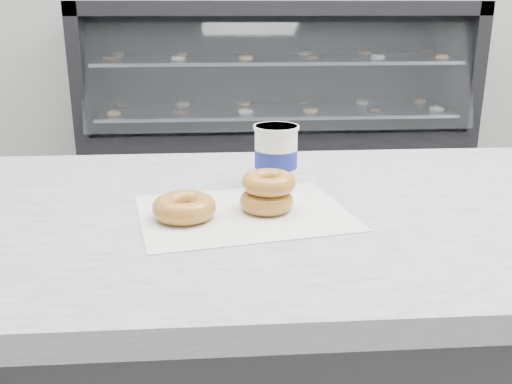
# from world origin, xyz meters

# --- Properties ---
(display_case) EXTENTS (2.40, 0.74, 1.25)m
(display_case) POSITION_xyz_m (0.00, 2.12, 0.49)
(display_case) COLOR black
(display_case) RESTS_ON ground
(wax_paper) EXTENTS (0.38, 0.32, 0.00)m
(wax_paper) POSITION_xyz_m (-0.35, -0.63, 0.90)
(wax_paper) COLOR silver
(wax_paper) RESTS_ON counter
(donut_single) EXTENTS (0.13, 0.13, 0.04)m
(donut_single) POSITION_xyz_m (-0.44, -0.65, 0.92)
(donut_single) COLOR gold
(donut_single) RESTS_ON wax_paper
(donut_stack) EXTENTS (0.11, 0.11, 0.06)m
(donut_stack) POSITION_xyz_m (-0.31, -0.62, 0.93)
(donut_stack) COLOR gold
(donut_stack) RESTS_ON wax_paper
(coffee_cup) EXTENTS (0.10, 0.10, 0.12)m
(coffee_cup) POSITION_xyz_m (-0.28, -0.48, 0.96)
(coffee_cup) COLOR white
(coffee_cup) RESTS_ON counter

